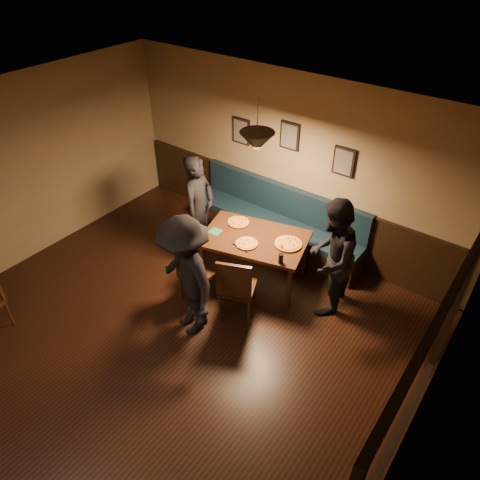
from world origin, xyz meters
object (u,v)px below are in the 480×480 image
at_px(diner_front, 186,277).
at_px(booth_bench, 276,220).
at_px(diner_right, 331,258).
at_px(tabasco_bottle, 282,247).
at_px(soda_glass, 281,258).
at_px(chair_near_left, 197,274).
at_px(chair_near_right, 238,285).
at_px(dining_table, 254,259).
at_px(diner_left, 199,209).

bearing_deg(diner_front, booth_bench, 115.19).
height_order(diner_right, tabasco_bottle, diner_right).
relative_size(soda_glass, tabasco_bottle, 1.36).
height_order(booth_bench, diner_front, diner_front).
relative_size(chair_near_left, tabasco_bottle, 8.35).
relative_size(booth_bench, soda_glass, 20.85).
bearing_deg(chair_near_right, soda_glass, 28.05).
relative_size(chair_near_right, soda_glass, 7.24).
bearing_deg(chair_near_left, chair_near_right, 9.61).
relative_size(booth_bench, diner_front, 1.73).
distance_m(booth_bench, dining_table, 0.96).
height_order(booth_bench, dining_table, booth_bench).
distance_m(chair_near_right, diner_front, 0.76).
xyz_separation_m(chair_near_left, diner_right, (1.55, 0.94, 0.42)).
xyz_separation_m(chair_near_right, diner_left, (-1.29, 0.73, 0.34)).
xyz_separation_m(dining_table, soda_glass, (0.60, -0.26, 0.47)).
height_order(dining_table, tabasco_bottle, tabasco_bottle).
distance_m(diner_left, soda_glass, 1.68).
xyz_separation_m(dining_table, diner_right, (1.13, 0.14, 0.47)).
relative_size(booth_bench, tabasco_bottle, 28.28).
relative_size(chair_near_right, diner_front, 0.60).
distance_m(booth_bench, chair_near_right, 1.71).
height_order(diner_right, soda_glass, diner_right).
bearing_deg(chair_near_right, tabasco_bottle, 48.37).
bearing_deg(chair_near_right, diner_left, 126.94).
xyz_separation_m(chair_near_left, diner_left, (-0.63, 0.81, 0.42)).
xyz_separation_m(diner_right, tabasco_bottle, (-0.66, -0.16, -0.02)).
height_order(chair_near_right, diner_front, diner_front).
relative_size(chair_near_left, diner_left, 0.51).
xyz_separation_m(chair_near_right, soda_glass, (0.37, 0.46, 0.34)).
bearing_deg(tabasco_bottle, diner_right, 13.33).
bearing_deg(booth_bench, diner_left, -131.70).
height_order(booth_bench, tabasco_bottle, booth_bench).
distance_m(chair_near_left, tabasco_bottle, 1.25).
bearing_deg(diner_left, tabasco_bottle, -100.82).
distance_m(diner_left, tabasco_bottle, 1.52).
distance_m(chair_near_left, diner_left, 1.11).
bearing_deg(booth_bench, diner_right, -30.08).
relative_size(chair_near_left, diner_front, 0.51).
distance_m(diner_right, diner_front, 1.90).
distance_m(dining_table, diner_left, 1.15).
height_order(chair_near_left, soda_glass, soda_glass).
bearing_deg(chair_near_left, diner_right, 33.71).
relative_size(chair_near_left, soda_glass, 6.16).
bearing_deg(booth_bench, tabasco_bottle, -53.41).
xyz_separation_m(booth_bench, chair_near_right, (0.47, -1.65, 0.02)).
bearing_deg(tabasco_bottle, dining_table, 177.77).
height_order(booth_bench, diner_right, diner_right).
bearing_deg(diner_front, tabasco_bottle, 87.27).
height_order(diner_left, diner_right, diner_left).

